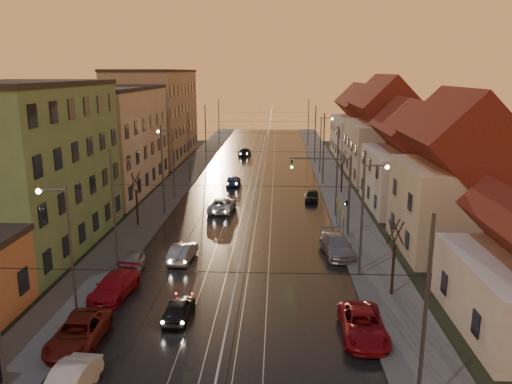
# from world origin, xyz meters

# --- Properties ---
(ground) EXTENTS (160.00, 160.00, 0.00)m
(ground) POSITION_xyz_m (0.00, 0.00, 0.00)
(ground) COLOR black
(ground) RESTS_ON ground
(road) EXTENTS (16.00, 120.00, 0.04)m
(road) POSITION_xyz_m (0.00, 40.00, 0.02)
(road) COLOR black
(road) RESTS_ON ground
(sidewalk_left) EXTENTS (4.00, 120.00, 0.15)m
(sidewalk_left) POSITION_xyz_m (-10.00, 40.00, 0.07)
(sidewalk_left) COLOR #4C4C4C
(sidewalk_left) RESTS_ON ground
(sidewalk_right) EXTENTS (4.00, 120.00, 0.15)m
(sidewalk_right) POSITION_xyz_m (10.00, 40.00, 0.07)
(sidewalk_right) COLOR #4C4C4C
(sidewalk_right) RESTS_ON ground
(tram_rail_0) EXTENTS (0.06, 120.00, 0.03)m
(tram_rail_0) POSITION_xyz_m (-2.20, 40.00, 0.06)
(tram_rail_0) COLOR gray
(tram_rail_0) RESTS_ON road
(tram_rail_1) EXTENTS (0.06, 120.00, 0.03)m
(tram_rail_1) POSITION_xyz_m (-0.77, 40.00, 0.06)
(tram_rail_1) COLOR gray
(tram_rail_1) RESTS_ON road
(tram_rail_2) EXTENTS (0.06, 120.00, 0.03)m
(tram_rail_2) POSITION_xyz_m (0.77, 40.00, 0.06)
(tram_rail_2) COLOR gray
(tram_rail_2) RESTS_ON road
(tram_rail_3) EXTENTS (0.06, 120.00, 0.03)m
(tram_rail_3) POSITION_xyz_m (2.20, 40.00, 0.06)
(tram_rail_3) COLOR gray
(tram_rail_3) RESTS_ON road
(apartment_left_1) EXTENTS (10.00, 18.00, 13.00)m
(apartment_left_1) POSITION_xyz_m (-17.50, 14.00, 6.50)
(apartment_left_1) COLOR #527B4E
(apartment_left_1) RESTS_ON ground
(apartment_left_2) EXTENTS (10.00, 20.00, 12.00)m
(apartment_left_2) POSITION_xyz_m (-17.50, 34.00, 6.00)
(apartment_left_2) COLOR tan
(apartment_left_2) RESTS_ON ground
(apartment_left_3) EXTENTS (10.00, 24.00, 14.00)m
(apartment_left_3) POSITION_xyz_m (-17.50, 58.00, 7.00)
(apartment_left_3) COLOR #8C765A
(apartment_left_3) RESTS_ON ground
(house_right_1) EXTENTS (8.67, 10.20, 10.80)m
(house_right_1) POSITION_xyz_m (17.00, 15.00, 5.45)
(house_right_1) COLOR #C1AD94
(house_right_1) RESTS_ON ground
(house_right_2) EXTENTS (9.18, 12.24, 9.20)m
(house_right_2) POSITION_xyz_m (17.00, 28.00, 4.64)
(house_right_2) COLOR beige
(house_right_2) RESTS_ON ground
(house_right_3) EXTENTS (9.18, 14.28, 11.50)m
(house_right_3) POSITION_xyz_m (17.00, 43.00, 5.80)
(house_right_3) COLOR #C1AD94
(house_right_3) RESTS_ON ground
(house_right_4) EXTENTS (9.18, 16.32, 10.00)m
(house_right_4) POSITION_xyz_m (17.00, 61.00, 5.05)
(house_right_4) COLOR beige
(house_right_4) RESTS_ON ground
(catenary_pole_r_0) EXTENTS (0.16, 0.16, 9.00)m
(catenary_pole_r_0) POSITION_xyz_m (8.60, -6.00, 4.50)
(catenary_pole_r_0) COLOR #595B60
(catenary_pole_r_0) RESTS_ON ground
(catenary_pole_l_1) EXTENTS (0.16, 0.16, 9.00)m
(catenary_pole_l_1) POSITION_xyz_m (-8.60, 9.00, 4.50)
(catenary_pole_l_1) COLOR #595B60
(catenary_pole_l_1) RESTS_ON ground
(catenary_pole_r_1) EXTENTS (0.16, 0.16, 9.00)m
(catenary_pole_r_1) POSITION_xyz_m (8.60, 9.00, 4.50)
(catenary_pole_r_1) COLOR #595B60
(catenary_pole_r_1) RESTS_ON ground
(catenary_pole_l_2) EXTENTS (0.16, 0.16, 9.00)m
(catenary_pole_l_2) POSITION_xyz_m (-8.60, 24.00, 4.50)
(catenary_pole_l_2) COLOR #595B60
(catenary_pole_l_2) RESTS_ON ground
(catenary_pole_r_2) EXTENTS (0.16, 0.16, 9.00)m
(catenary_pole_r_2) POSITION_xyz_m (8.60, 24.00, 4.50)
(catenary_pole_r_2) COLOR #595B60
(catenary_pole_r_2) RESTS_ON ground
(catenary_pole_l_3) EXTENTS (0.16, 0.16, 9.00)m
(catenary_pole_l_3) POSITION_xyz_m (-8.60, 39.00, 4.50)
(catenary_pole_l_3) COLOR #595B60
(catenary_pole_l_3) RESTS_ON ground
(catenary_pole_r_3) EXTENTS (0.16, 0.16, 9.00)m
(catenary_pole_r_3) POSITION_xyz_m (8.60, 39.00, 4.50)
(catenary_pole_r_3) COLOR #595B60
(catenary_pole_r_3) RESTS_ON ground
(catenary_pole_l_4) EXTENTS (0.16, 0.16, 9.00)m
(catenary_pole_l_4) POSITION_xyz_m (-8.60, 54.00, 4.50)
(catenary_pole_l_4) COLOR #595B60
(catenary_pole_l_4) RESTS_ON ground
(catenary_pole_r_4) EXTENTS (0.16, 0.16, 9.00)m
(catenary_pole_r_4) POSITION_xyz_m (8.60, 54.00, 4.50)
(catenary_pole_r_4) COLOR #595B60
(catenary_pole_r_4) RESTS_ON ground
(catenary_pole_l_5) EXTENTS (0.16, 0.16, 9.00)m
(catenary_pole_l_5) POSITION_xyz_m (-8.60, 72.00, 4.50)
(catenary_pole_l_5) COLOR #595B60
(catenary_pole_l_5) RESTS_ON ground
(catenary_pole_r_5) EXTENTS (0.16, 0.16, 9.00)m
(catenary_pole_r_5) POSITION_xyz_m (8.60, 72.00, 4.50)
(catenary_pole_r_5) COLOR #595B60
(catenary_pole_r_5) RESTS_ON ground
(street_lamp_0) EXTENTS (1.75, 0.32, 8.00)m
(street_lamp_0) POSITION_xyz_m (-9.10, 2.00, 4.89)
(street_lamp_0) COLOR #595B60
(street_lamp_0) RESTS_ON ground
(street_lamp_1) EXTENTS (1.75, 0.32, 8.00)m
(street_lamp_1) POSITION_xyz_m (9.10, 10.00, 4.89)
(street_lamp_1) COLOR #595B60
(street_lamp_1) RESTS_ON ground
(street_lamp_2) EXTENTS (1.75, 0.32, 8.00)m
(street_lamp_2) POSITION_xyz_m (-9.10, 30.00, 4.89)
(street_lamp_2) COLOR #595B60
(street_lamp_2) RESTS_ON ground
(street_lamp_3) EXTENTS (1.75, 0.32, 8.00)m
(street_lamp_3) POSITION_xyz_m (9.10, 46.00, 4.89)
(street_lamp_3) COLOR #595B60
(street_lamp_3) RESTS_ON ground
(traffic_light_mast) EXTENTS (5.30, 0.32, 7.20)m
(traffic_light_mast) POSITION_xyz_m (7.99, 18.00, 4.60)
(traffic_light_mast) COLOR #595B60
(traffic_light_mast) RESTS_ON ground
(bare_tree_0) EXTENTS (1.09, 1.09, 5.11)m
(bare_tree_0) POSITION_xyz_m (-10.20, 20.00, 2.49)
(bare_tree_0) COLOR black
(bare_tree_0) RESTS_ON ground
(bare_tree_1) EXTENTS (1.09, 1.09, 5.11)m
(bare_tree_1) POSITION_xyz_m (10.20, 6.00, 2.49)
(bare_tree_1) COLOR black
(bare_tree_1) RESTS_ON ground
(bare_tree_2) EXTENTS (1.09, 1.09, 5.11)m
(bare_tree_2) POSITION_xyz_m (10.40, 34.00, 2.49)
(bare_tree_2) COLOR black
(bare_tree_2) RESTS_ON ground
(driving_car_0) EXTENTS (1.62, 3.69, 1.24)m
(driving_car_0) POSITION_xyz_m (-2.91, 2.40, 0.62)
(driving_car_0) COLOR black
(driving_car_0) RESTS_ON ground
(driving_car_1) EXTENTS (1.78, 4.28, 1.38)m
(driving_car_1) POSITION_xyz_m (-4.39, 11.55, 0.69)
(driving_car_1) COLOR #9C9CA1
(driving_car_1) RESTS_ON ground
(driving_car_2) EXTENTS (2.73, 5.26, 1.42)m
(driving_car_2) POSITION_xyz_m (-2.88, 25.50, 0.71)
(driving_car_2) COLOR #BABABA
(driving_car_2) RESTS_ON ground
(driving_car_3) EXTENTS (1.80, 4.29, 1.24)m
(driving_car_3) POSITION_xyz_m (-2.82, 37.64, 0.62)
(driving_car_3) COLOR #1A284E
(driving_car_3) RESTS_ON ground
(driving_car_4) EXTENTS (2.25, 4.48, 1.46)m
(driving_car_4) POSITION_xyz_m (-2.90, 60.46, 0.73)
(driving_car_4) COLOR black
(driving_car_4) RESTS_ON ground
(parked_left_1) EXTENTS (2.36, 5.06, 1.40)m
(parked_left_1) POSITION_xyz_m (-7.60, -0.73, 0.70)
(parked_left_1) COLOR maroon
(parked_left_1) RESTS_ON ground
(parked_left_2) EXTENTS (2.59, 5.11, 1.42)m
(parked_left_2) POSITION_xyz_m (-7.60, 5.21, 0.71)
(parked_left_2) COLOR #A5101E
(parked_left_2) RESTS_ON ground
(parked_left_3) EXTENTS (1.92, 3.99, 1.31)m
(parked_left_3) POSITION_xyz_m (-7.60, 9.04, 0.66)
(parked_left_3) COLOR #97979C
(parked_left_3) RESTS_ON ground
(parked_right_0) EXTENTS (2.37, 5.08, 1.41)m
(parked_right_0) POSITION_xyz_m (7.51, 0.77, 0.70)
(parked_right_0) COLOR maroon
(parked_right_0) RESTS_ON ground
(parked_right_1) EXTENTS (2.69, 5.49, 1.54)m
(parked_right_1) POSITION_xyz_m (7.55, 13.42, 0.77)
(parked_right_1) COLOR #9A999F
(parked_right_1) RESTS_ON ground
(parked_right_2) EXTENTS (1.80, 3.70, 1.22)m
(parked_right_2) POSITION_xyz_m (6.64, 30.11, 0.61)
(parked_right_2) COLOR black
(parked_right_2) RESTS_ON ground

